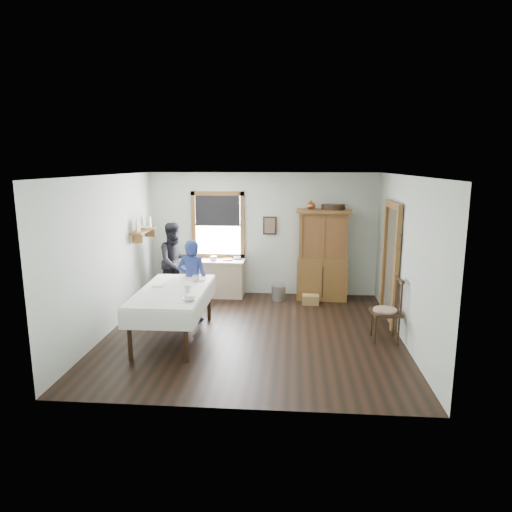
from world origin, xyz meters
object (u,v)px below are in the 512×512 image
at_px(wicker_basket, 311,300).
at_px(woman_blue, 192,283).
at_px(dining_table, 174,314).
at_px(pail, 279,293).
at_px(china_hutch, 323,255).
at_px(figure_dark, 175,265).
at_px(spindle_chair, 386,309).
at_px(work_counter, 212,278).

distance_m(wicker_basket, woman_blue, 2.59).
bearing_deg(dining_table, pail, 54.12).
bearing_deg(china_hutch, woman_blue, -144.84).
relative_size(dining_table, figure_dark, 1.37).
bearing_deg(pail, spindle_chair, -49.47).
relative_size(spindle_chair, pail, 3.37).
distance_m(pail, woman_blue, 2.17).
bearing_deg(spindle_chair, woman_blue, 162.84).
bearing_deg(woman_blue, wicker_basket, -150.97).
bearing_deg(wicker_basket, woman_blue, -152.77).
relative_size(pail, wicker_basket, 0.95).
relative_size(spindle_chair, woman_blue, 0.76).
relative_size(work_counter, dining_table, 0.67).
xyz_separation_m(dining_table, woman_blue, (0.12, 0.92, 0.28)).
relative_size(dining_table, wicker_basket, 6.26).
height_order(wicker_basket, figure_dark, figure_dark).
bearing_deg(work_counter, dining_table, -94.12).
xyz_separation_m(china_hutch, dining_table, (-2.60, -2.50, -0.55)).
bearing_deg(woman_blue, figure_dark, -60.94).
distance_m(pail, wicker_basket, 0.73).
relative_size(dining_table, woman_blue, 1.50).
height_order(china_hutch, pail, china_hutch).
bearing_deg(dining_table, figure_dark, 103.49).
height_order(pail, figure_dark, figure_dark).
distance_m(spindle_chair, figure_dark, 4.49).
bearing_deg(spindle_chair, dining_table, 178.04).
bearing_deg(woman_blue, spindle_chair, 169.48).
relative_size(spindle_chair, figure_dark, 0.69).
distance_m(work_counter, spindle_chair, 4.05).
bearing_deg(spindle_chair, work_counter, 139.81).
height_order(work_counter, china_hutch, china_hutch).
xyz_separation_m(work_counter, pail, (1.47, -0.20, -0.25)).
bearing_deg(figure_dark, woman_blue, -102.40).
height_order(china_hutch, figure_dark, china_hutch).
height_order(work_counter, dining_table, dining_table).
relative_size(china_hutch, woman_blue, 1.37).
height_order(wicker_basket, woman_blue, woman_blue).
xyz_separation_m(spindle_chair, wicker_basket, (-1.15, 1.89, -0.44)).
xyz_separation_m(pail, figure_dark, (-2.20, -0.16, 0.62)).
relative_size(work_counter, spindle_chair, 1.32).
distance_m(pail, figure_dark, 2.29).
distance_m(dining_table, spindle_chair, 3.52).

